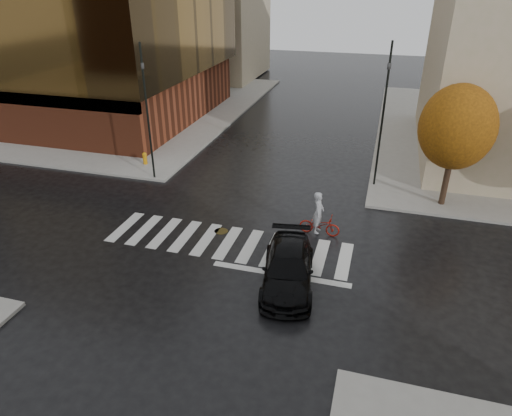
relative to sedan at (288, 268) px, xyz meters
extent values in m
plane|color=black|center=(-3.41, 1.80, -0.73)|extent=(120.00, 120.00, 0.00)
cube|color=gray|center=(-24.41, 22.80, -0.65)|extent=(30.00, 30.00, 0.15)
cube|color=silver|center=(-3.41, 2.30, -0.72)|extent=(12.00, 3.00, 0.01)
cube|color=maroon|center=(-25.41, 19.80, 1.42)|extent=(26.00, 18.00, 4.00)
cylinder|color=#2F1E15|center=(6.59, 9.20, 0.82)|extent=(0.32, 0.32, 2.80)
ellipsoid|color=#A45C0F|center=(6.59, 9.20, 3.74)|extent=(3.80, 3.80, 4.37)
imported|color=black|center=(0.00, 0.00, 0.00)|extent=(2.82, 5.27, 1.45)
imported|color=maroon|center=(0.62, 4.30, -0.21)|extent=(2.01, 0.78, 1.04)
imported|color=#999CA2|center=(0.52, 4.30, 0.47)|extent=(0.54, 0.79, 2.11)
cylinder|color=black|center=(-10.25, 8.10, 3.40)|extent=(0.12, 0.12, 7.95)
imported|color=black|center=(-10.25, 8.10, 6.28)|extent=(0.25, 0.23, 0.99)
cylinder|color=black|center=(2.89, 10.80, 3.50)|extent=(0.12, 0.12, 8.16)
imported|color=black|center=(2.89, 10.80, 6.46)|extent=(0.24, 0.25, 1.02)
cylinder|color=#C7820B|center=(-11.84, 9.91, -0.24)|extent=(0.27, 0.27, 0.66)
sphere|color=#C7820B|center=(-11.84, 9.91, 0.09)|extent=(0.29, 0.29, 0.29)
cylinder|color=#4C401B|center=(-4.09, 3.23, -0.72)|extent=(0.86, 0.86, 0.01)
camera|label=1|loc=(3.00, -15.08, 10.71)|focal=32.00mm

